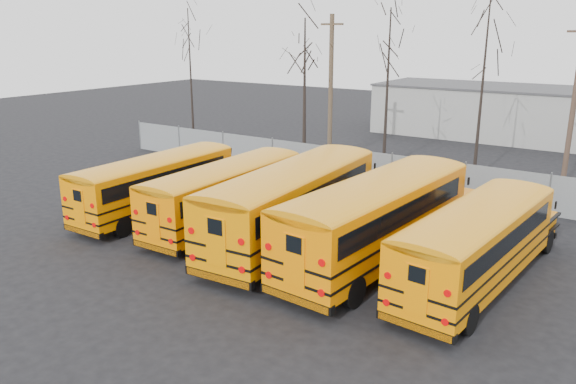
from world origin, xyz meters
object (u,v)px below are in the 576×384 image
Objects in this scene: bus_a at (159,179)px; bus_d at (381,213)px; bus_c at (296,197)px; bus_b at (228,189)px; utility_pole_right at (574,106)px; bus_e at (479,238)px; utility_pole_left at (331,88)px.

bus_d reaches higher than bus_a.
bus_c is 3.71m from bus_d.
utility_pole_right is at bearing 50.58° from bus_b.
bus_c is at bearing -111.34° from utility_pole_right.
bus_d is at bearing -1.54° from bus_b.
utility_pole_right is (0.48, 14.78, 2.92)m from bus_e.
bus_c is at bearing -59.54° from utility_pole_left.
bus_b is at bearing -175.72° from bus_d.
bus_c reaches higher than bus_d.
bus_a is 11.25m from bus_d.
bus_c is 1.14× the size of bus_e.
bus_d reaches higher than bus_b.
bus_b is 7.39m from bus_d.
bus_c is (3.67, -0.14, 0.26)m from bus_b.
utility_pole_left is at bearing 111.28° from bus_c.
utility_pole_left reaches higher than bus_b.
utility_pole_right is (7.86, 14.84, 2.68)m from bus_c.
bus_d is 1.13× the size of bus_e.
utility_pole_right reaches higher than bus_e.
bus_b is 0.87× the size of bus_d.
bus_d is at bearing -48.13° from utility_pole_left.
bus_c is 7.38m from bus_e.
bus_b is 1.10× the size of utility_pole_left.
bus_e is at bearing 3.74° from bus_d.
bus_e reaches higher than bus_b.
utility_pole_left is at bearing 130.59° from bus_d.
bus_d is 1.27× the size of utility_pole_left.
utility_pole_left reaches higher than bus_a.
bus_e is at bearing -39.56° from utility_pole_left.
bus_d is at bearing -175.67° from bus_e.
bus_c is at bearing -3.54° from bus_b.
utility_pole_left is 14.35m from utility_pole_right.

